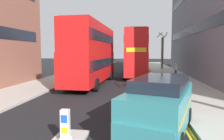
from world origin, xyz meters
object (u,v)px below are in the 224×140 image
Objects in this scene: keep_left_bollard at (65,127)px; pedestrian_far at (176,70)px; double_decker_bus_oncoming at (135,52)px; double_decker_bus_away at (92,53)px; taxi_minivan at (160,105)px.

pedestrian_far is at bearing 69.45° from keep_left_bollard.
keep_left_bollard is 19.70m from double_decker_bus_oncoming.
double_decker_bus_oncoming is 6.72× the size of pedestrian_far.
double_decker_bus_oncoming is (1.94, 19.45, 2.42)m from keep_left_bollard.
taxi_minivan is (5.20, -11.03, -1.96)m from double_decker_bus_away.
pedestrian_far reaches higher than keep_left_bollard.
keep_left_bollard is at bearing -80.79° from double_decker_bus_away.
taxi_minivan is 16.71m from pedestrian_far.
keep_left_bollard is 0.22× the size of taxi_minivan.
pedestrian_far is (8.69, 5.30, -2.04)m from double_decker_bus_away.
pedestrian_far is (3.49, 16.34, -0.08)m from taxi_minivan.
keep_left_bollard is 0.10× the size of double_decker_bus_oncoming.
double_decker_bus_away is at bearing 115.23° from taxi_minivan.
double_decker_bus_away is 2.11× the size of taxi_minivan.
double_decker_bus_away is at bearing -119.65° from double_decker_bus_oncoming.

